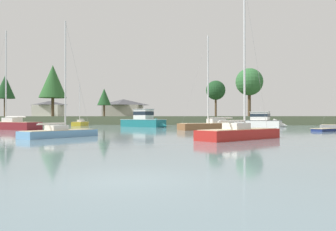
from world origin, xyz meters
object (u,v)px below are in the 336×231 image
object	(u,v)px
sailboat_maroon	(10,127)
sailboat_red	(240,136)
sailboat_wood	(213,128)
sailboat_yellow	(80,125)
cruiser_teal	(146,123)
cruiser_white	(263,123)
dinghy_navy	(324,130)
sailboat_skyblue	(60,135)

from	to	relation	value
sailboat_maroon	sailboat_red	distance (m)	33.80
sailboat_red	sailboat_wood	bearing A→B (deg)	94.28
sailboat_yellow	cruiser_teal	size ratio (longest dim) A/B	0.93
sailboat_maroon	cruiser_white	size ratio (longest dim) A/B	1.53
sailboat_wood	cruiser_teal	bearing A→B (deg)	134.67
sailboat_yellow	dinghy_navy	xyz separation A→B (m)	(39.14, -22.01, -0.08)
cruiser_teal	sailboat_skyblue	world-z (taller)	sailboat_skyblue
sailboat_wood	sailboat_skyblue	bearing A→B (deg)	-127.89
sailboat_red	sailboat_yellow	xyz separation A→B (m)	(-27.37, 37.16, -0.05)
sailboat_yellow	sailboat_skyblue	distance (m)	38.25
sailboat_wood	cruiser_teal	size ratio (longest dim) A/B	1.38
sailboat_wood	dinghy_navy	bearing A→B (deg)	-14.28
sailboat_wood	sailboat_red	size ratio (longest dim) A/B	1.04
sailboat_yellow	sailboat_maroon	bearing A→B (deg)	-95.84
dinghy_navy	cruiser_teal	bearing A→B (deg)	148.90
cruiser_teal	sailboat_red	bearing A→B (deg)	-67.09
sailboat_maroon	cruiser_teal	bearing A→B (deg)	38.32
sailboat_red	sailboat_yellow	size ratio (longest dim) A/B	1.42
sailboat_yellow	cruiser_white	size ratio (longest dim) A/B	0.95
sailboat_maroon	dinghy_navy	size ratio (longest dim) A/B	4.09
cruiser_teal	cruiser_white	bearing A→B (deg)	10.55
sailboat_red	cruiser_white	world-z (taller)	sailboat_red
sailboat_red	sailboat_skyblue	size ratio (longest dim) A/B	1.22
dinghy_navy	sailboat_maroon	bearing A→B (deg)	178.06
dinghy_navy	cruiser_white	distance (m)	18.95
sailboat_skyblue	sailboat_yellow	bearing A→B (deg)	108.81
sailboat_yellow	dinghy_navy	world-z (taller)	sailboat_yellow
sailboat_wood	cruiser_white	distance (m)	17.83
dinghy_navy	sailboat_skyblue	distance (m)	30.33
dinghy_navy	cruiser_teal	xyz separation A→B (m)	(-24.39, 14.72, 0.59)
dinghy_navy	cruiser_white	world-z (taller)	cruiser_white
sailboat_wood	dinghy_navy	world-z (taller)	sailboat_wood
sailboat_maroon	sailboat_skyblue	size ratio (longest dim) A/B	1.38
sailboat_maroon	sailboat_red	bearing A→B (deg)	-29.31
sailboat_red	cruiser_white	size ratio (longest dim) A/B	1.36
sailboat_maroon	sailboat_red	xyz separation A→B (m)	(29.48, -16.55, -0.04)
sailboat_maroon	sailboat_red	size ratio (longest dim) A/B	1.13
sailboat_yellow	dinghy_navy	distance (m)	44.90
sailboat_yellow	cruiser_teal	distance (m)	16.46
sailboat_wood	sailboat_yellow	bearing A→B (deg)	144.31
sailboat_wood	sailboat_skyblue	size ratio (longest dim) A/B	1.27
sailboat_red	dinghy_navy	bearing A→B (deg)	52.16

